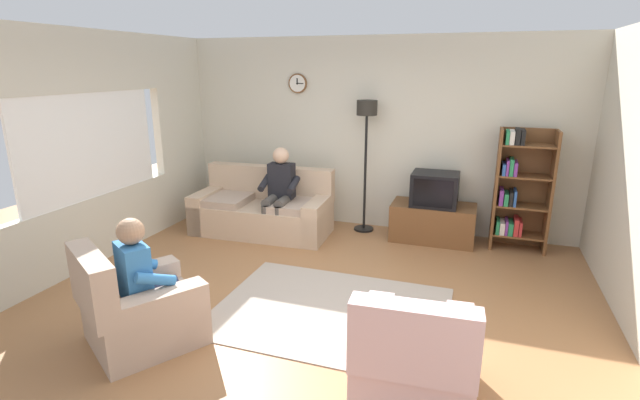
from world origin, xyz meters
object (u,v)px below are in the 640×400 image
at_px(armchair_near_window, 139,312).
at_px(person_in_left_armchair, 146,275).
at_px(bookshelf, 518,189).
at_px(tv_stand, 433,222).
at_px(floor_lamp, 366,130).
at_px(tv, 435,189).
at_px(armchair_near_bookshelf, 414,361).
at_px(couch, 263,211).
at_px(person_on_couch, 279,188).

height_order(armchair_near_window, person_in_left_armchair, person_in_left_armchair).
bearing_deg(person_in_left_armchair, bookshelf, 47.13).
bearing_deg(tv_stand, floor_lamp, 174.22).
relative_size(tv, armchair_near_bookshelf, 0.65).
relative_size(couch, floor_lamp, 1.05).
height_order(tv, person_in_left_armchair, person_in_left_armchair).
xyz_separation_m(armchair_near_window, armchair_near_bookshelf, (2.30, 0.06, 0.00)).
bearing_deg(person_on_couch, person_in_left_armchair, -90.75).
distance_m(tv_stand, armchair_near_bookshelf, 3.26).
bearing_deg(tv, tv_stand, 90.00).
bearing_deg(couch, armchair_near_window, -85.50).
relative_size(couch, armchair_near_bookshelf, 2.08).
bearing_deg(tv_stand, person_on_couch, -164.56).
xyz_separation_m(tv_stand, armchair_near_window, (-2.10, -3.31, 0.04)).
height_order(tv_stand, armchair_near_window, armchair_near_window).
relative_size(bookshelf, armchair_near_bookshelf, 1.68).
bearing_deg(armchair_near_window, floor_lamp, 71.84).
relative_size(tv_stand, floor_lamp, 0.59).
bearing_deg(couch, bookshelf, 8.77).
height_order(floor_lamp, armchair_near_bookshelf, floor_lamp).
xyz_separation_m(armchair_near_bookshelf, person_on_couch, (-2.21, 2.70, 0.41)).
distance_m(armchair_near_bookshelf, person_in_left_armchair, 2.27).
xyz_separation_m(armchair_near_window, person_on_couch, (0.08, 2.76, 0.41)).
distance_m(bookshelf, armchair_near_window, 4.63).
relative_size(bookshelf, person_in_left_armchair, 1.39).
distance_m(armchair_near_window, person_on_couch, 2.79).
bearing_deg(couch, armchair_near_bookshelf, -48.07).
bearing_deg(floor_lamp, person_in_left_armchair, -107.80).
relative_size(person_on_couch, person_in_left_armchair, 1.11).
xyz_separation_m(bookshelf, floor_lamp, (-2.00, 0.03, 0.66)).
distance_m(floor_lamp, person_on_couch, 1.44).
bearing_deg(tv_stand, armchair_near_bookshelf, -86.45).
bearing_deg(floor_lamp, bookshelf, -0.81).
relative_size(tv_stand, person_on_couch, 0.89).
relative_size(armchair_near_window, person_in_left_armchair, 1.05).
height_order(armchair_near_window, armchair_near_bookshelf, same).
height_order(tv, person_on_couch, person_on_couch).
bearing_deg(person_in_left_armchair, floor_lamp, 72.20).
xyz_separation_m(floor_lamp, armchair_near_window, (-1.12, -3.41, -1.16)).
relative_size(bookshelf, floor_lamp, 0.84).
xyz_separation_m(tv, armchair_near_window, (-2.10, -3.29, -0.44)).
xyz_separation_m(tv, person_in_left_armchair, (-2.05, -3.21, -0.12)).
relative_size(floor_lamp, armchair_near_window, 1.58).
height_order(bookshelf, floor_lamp, floor_lamp).
bearing_deg(person_in_left_armchair, tv, 57.50).
bearing_deg(tv_stand, person_in_left_armchair, -122.31).
distance_m(tv_stand, tv, 0.47).
bearing_deg(person_on_couch, tv, 14.79).
bearing_deg(person_in_left_armchair, armchair_near_bookshelf, -0.42).
distance_m(armchair_near_window, person_in_left_armchair, 0.33).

